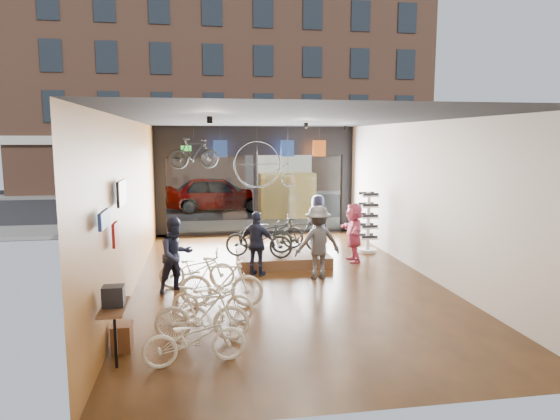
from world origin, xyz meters
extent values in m
cube|color=black|center=(0.00, 0.00, -0.02)|extent=(7.00, 12.00, 0.04)
cube|color=black|center=(0.00, 0.00, 3.82)|extent=(7.00, 12.00, 0.04)
cube|color=#9F612B|center=(-3.52, 0.00, 1.90)|extent=(0.04, 12.00, 3.80)
cube|color=beige|center=(3.52, 0.00, 1.90)|extent=(0.04, 12.00, 3.80)
cube|color=beige|center=(0.00, -6.02, 1.90)|extent=(7.00, 0.04, 3.80)
cube|color=#198C26|center=(-2.40, 5.88, 3.05)|extent=(0.35, 0.06, 0.18)
cube|color=black|center=(0.00, 15.00, -0.01)|extent=(30.00, 18.00, 0.02)
cube|color=slate|center=(0.00, 7.20, 0.06)|extent=(30.00, 2.40, 0.12)
cube|color=slate|center=(0.00, 19.00, 0.06)|extent=(30.00, 2.00, 0.12)
cube|color=brown|center=(0.00, 21.50, 7.00)|extent=(26.00, 5.00, 14.00)
imported|color=gray|center=(-1.15, 12.00, 0.82)|extent=(4.82, 1.94, 1.64)
imported|color=beige|center=(-2.12, -4.31, 0.41)|extent=(1.61, 0.74, 0.82)
imported|color=beige|center=(-2.00, -3.46, 0.48)|extent=(1.63, 0.65, 0.95)
imported|color=beige|center=(-1.81, -2.53, 0.41)|extent=(1.65, 0.96, 0.82)
imported|color=beige|center=(-1.60, -1.75, 0.51)|extent=(1.76, 0.77, 1.02)
imported|color=beige|center=(-2.09, -0.37, 0.45)|extent=(1.76, 0.77, 0.90)
cube|color=brown|center=(0.20, 1.55, 0.15)|extent=(2.40, 1.80, 0.30)
imported|color=black|center=(-0.50, 1.12, 0.77)|extent=(1.89, 1.22, 0.94)
imported|color=black|center=(0.66, 1.49, 0.78)|extent=(1.62, 0.57, 0.96)
imported|color=black|center=(-0.02, 2.11, 0.78)|extent=(1.89, 0.86, 0.96)
imported|color=#161C33|center=(-2.54, -0.62, 0.84)|extent=(1.02, 0.96, 1.67)
imported|color=#161C33|center=(-0.61, 0.43, 0.81)|extent=(1.02, 0.82, 1.62)
imported|color=#3F3F44|center=(0.81, -0.03, 0.89)|extent=(1.22, 0.79, 1.78)
imported|color=#161C33|center=(1.74, 3.80, 0.80)|extent=(0.92, 0.76, 1.60)
imported|color=#CC4C72|center=(2.19, 1.47, 0.82)|extent=(0.60, 1.55, 1.63)
imported|color=black|center=(-2.12, 4.20, 2.93)|extent=(1.64, 0.89, 0.95)
cube|color=#1E3F99|center=(-1.26, 5.20, 3.05)|extent=(0.45, 0.03, 0.55)
cube|color=#1E3F99|center=(0.99, 5.20, 3.05)|extent=(0.45, 0.03, 0.55)
cube|color=#CC5919|center=(2.10, 5.20, 3.05)|extent=(0.45, 0.03, 0.55)
camera|label=1|loc=(-2.01, -11.54, 3.36)|focal=32.00mm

